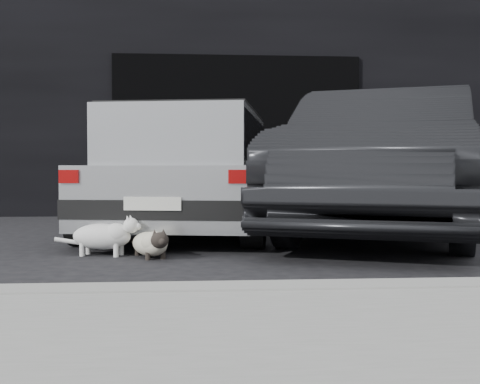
{
  "coord_description": "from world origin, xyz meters",
  "views": [
    {
      "loc": [
        0.3,
        -5.78,
        0.73
      ],
      "look_at": [
        0.72,
        -0.26,
        0.53
      ],
      "focal_mm": 45.0,
      "sensor_mm": 36.0,
      "label": 1
    }
  ],
  "objects": [
    {
      "name": "building_facade",
      "position": [
        1.0,
        6.0,
        2.5
      ],
      "size": [
        34.0,
        4.0,
        5.0
      ],
      "primitive_type": "cube",
      "color": "black",
      "rests_on": "ground"
    },
    {
      "name": "second_car",
      "position": [
        2.46,
        0.86,
        0.84
      ],
      "size": [
        3.6,
        5.37,
        1.67
      ],
      "primitive_type": "imported",
      "rotation": [
        0.0,
        0.0,
        -0.4
      ],
      "color": "black",
      "rests_on": "ground"
    },
    {
      "name": "ground",
      "position": [
        0.0,
        0.0,
        0.0
      ],
      "size": [
        80.0,
        80.0,
        0.0
      ],
      "primitive_type": "plane",
      "color": "black",
      "rests_on": "ground"
    },
    {
      "name": "silver_hatchback",
      "position": [
        0.28,
        1.2,
        0.77
      ],
      "size": [
        2.43,
        4.07,
        1.41
      ],
      "rotation": [
        0.0,
        0.0,
        -0.19
      ],
      "color": "#B3B6B8",
      "rests_on": "ground"
    },
    {
      "name": "cat_white",
      "position": [
        -0.46,
        -0.57,
        0.17
      ],
      "size": [
        0.76,
        0.37,
        0.36
      ],
      "rotation": [
        0.0,
        0.0,
        -1.81
      ],
      "color": "silver",
      "rests_on": "ground"
    },
    {
      "name": "garage_opening",
      "position": [
        1.0,
        3.99,
        1.3
      ],
      "size": [
        4.0,
        0.1,
        2.6
      ],
      "primitive_type": "cube",
      "color": "black",
      "rests_on": "ground"
    },
    {
      "name": "cat_siamese",
      "position": [
        -0.06,
        -0.73,
        0.12
      ],
      "size": [
        0.43,
        0.72,
        0.27
      ],
      "rotation": [
        0.0,
        0.0,
        3.52
      ],
      "color": "beige",
      "rests_on": "ground"
    },
    {
      "name": "sidewalk",
      "position": [
        1.0,
        -3.8,
        0.06
      ],
      "size": [
        18.0,
        2.2,
        0.11
      ],
      "primitive_type": "cube",
      "color": "gray",
      "rests_on": "ground"
    },
    {
      "name": "curb",
      "position": [
        1.0,
        -2.6,
        0.06
      ],
      "size": [
        18.0,
        0.25,
        0.12
      ],
      "primitive_type": "cube",
      "color": "gray",
      "rests_on": "ground"
    }
  ]
}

